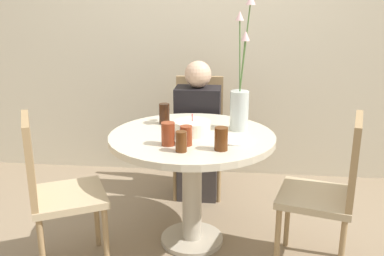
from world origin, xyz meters
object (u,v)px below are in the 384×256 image
Objects in this scene: chair_near_front at (199,127)px; chair_right_flank at (331,186)px; chair_left_flank at (53,186)px; flower_vase at (240,98)px; drink_glass_2 at (221,139)px; birthday_cake at (191,127)px; drink_glass_0 at (181,142)px; person_boy at (198,136)px; drink_glass_4 at (168,134)px; drink_glass_1 at (186,136)px; drink_glass_3 at (164,114)px; side_plate at (234,139)px.

chair_near_front is 1.34m from chair_right_flank.
chair_left_flank is 1.13× the size of flower_vase.
chair_left_flank is 7.30× the size of drink_glass_2.
drink_glass_2 is at bearing -55.16° from birthday_cake.
birthday_cake is 1.97× the size of drink_glass_0.
person_boy is at bearing 90.26° from drink_glass_0.
drink_glass_4 is (-0.91, 0.01, 0.27)m from chair_right_flank.
birthday_cake is 0.33m from drink_glass_0.
chair_right_flank is 0.75m from flower_vase.
person_boy is at bearing 92.09° from birthday_cake.
drink_glass_1 is 0.82× the size of drink_glass_3.
side_plate is 0.84m from person_boy.
chair_right_flank reaches higher than drink_glass_1.
birthday_cake is at bearing 158.81° from side_plate.
chair_left_flank is 1.21m from flower_vase.
drink_glass_4 is at bearing -102.20° from chair_left_flank.
drink_glass_0 is at bearing -70.82° from drink_glass_3.
drink_glass_1 is at bearing -103.53° from chair_left_flank.
chair_right_flank reaches higher than drink_glass_4.
chair_near_front and chair_left_flank have the same top height.
drink_glass_0 is 0.83× the size of drink_glass_3.
chair_near_front is at bearing -126.10° from chair_right_flank.
chair_near_front is at bearing 107.67° from side_plate.
drink_glass_2 is 0.94× the size of drink_glass_3.
drink_glass_0 is at bearing -68.30° from chair_right_flank.
chair_right_flank is at bearing -23.09° from drink_glass_3.
person_boy is (0.01, -0.16, -0.02)m from chair_near_front.
chair_left_flank is 7.09× the size of drink_glass_4.
chair_right_flank is at bearing -0.48° from drink_glass_4.
chair_right_flank is 4.19× the size of birthday_cake.
chair_right_flank reaches higher than birthday_cake.
chair_left_flank reaches higher than drink_glass_2.
chair_near_front is 0.99m from side_plate.
drink_glass_0 is at bearing -96.90° from drink_glass_1.
birthday_cake is at bearing -90.77° from chair_right_flank.
person_boy is (0.08, 0.88, -0.29)m from drink_glass_4.
side_plate is 0.36m from drink_glass_0.
flower_vase is 0.30m from side_plate.
chair_left_flank is 0.76m from drink_glass_0.
flower_vase is at bearing 48.21° from drink_glass_1.
drink_glass_4 is at bearing -174.70° from drink_glass_1.
person_boy reaches higher than drink_glass_3.
chair_near_front is 0.85m from birthday_cake.
drink_glass_0 is at bearing -89.74° from person_boy.
drink_glass_3 is (-0.49, 0.08, -0.14)m from flower_vase.
chair_left_flank is 4.19× the size of birthday_cake.
drink_glass_2 is 0.61m from drink_glass_3.
drink_glass_3 is (-0.19, 0.41, 0.01)m from drink_glass_1.
chair_left_flank is at bearing -68.64° from chair_right_flank.
drink_glass_0 is 0.13m from drink_glass_4.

